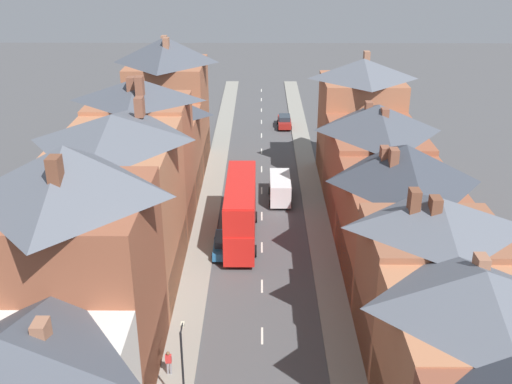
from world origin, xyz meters
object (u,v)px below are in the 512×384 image
pedestrian_mid_left (169,362)px  street_lamp (183,365)px  delivery_van (280,188)px  double_decker_bus_lead (241,210)px  car_near_silver (284,121)px  car_parked_left_a (224,244)px

pedestrian_mid_left → street_lamp: size_ratio=0.29×
delivery_van → pedestrian_mid_left: size_ratio=3.23×
double_decker_bus_lead → car_near_silver: double_decker_bus_lead is taller
double_decker_bus_lead → street_lamp: street_lamp is taller
car_near_silver → delivery_van: delivery_van is taller
double_decker_bus_lead → street_lamp: (-2.44, -20.34, 0.43)m
car_parked_left_a → pedestrian_mid_left: (-2.46, -15.04, 0.24)m
delivery_van → car_near_silver: bearing=86.9°
street_lamp → car_parked_left_a: bearing=86.3°
double_decker_bus_lead → street_lamp: 20.49m
delivery_van → street_lamp: size_ratio=0.95×
double_decker_bus_lead → pedestrian_mid_left: bearing=-102.2°
car_parked_left_a → pedestrian_mid_left: bearing=-99.3°
double_decker_bus_lead → pedestrian_mid_left: double_decker_bus_lead is taller
car_near_silver → car_parked_left_a: 34.99m
car_parked_left_a → pedestrian_mid_left: pedestrian_mid_left is taller
double_decker_bus_lead → pedestrian_mid_left: size_ratio=6.71×
delivery_van → pedestrian_mid_left: delivery_van is taller
car_parked_left_a → delivery_van: delivery_van is taller
double_decker_bus_lead → car_near_silver: (4.91, 32.12, -1.96)m
double_decker_bus_lead → car_near_silver: bearing=81.3°
delivery_van → street_lamp: street_lamp is taller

